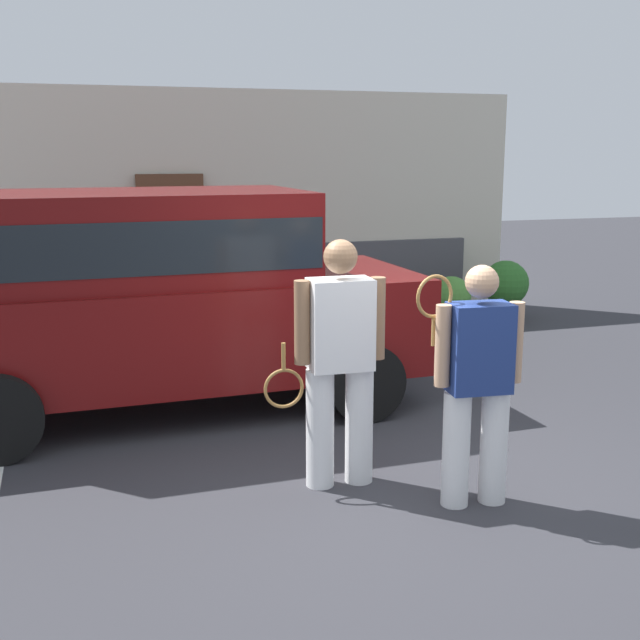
{
  "coord_description": "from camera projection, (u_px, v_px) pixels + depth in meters",
  "views": [
    {
      "loc": [
        -2.21,
        -4.95,
        2.41
      ],
      "look_at": [
        -0.25,
        1.2,
        1.05
      ],
      "focal_mm": 45.33,
      "sensor_mm": 36.0,
      "label": 1
    }
  ],
  "objects": [
    {
      "name": "potted_plant_by_porch",
      "position": [
        452.0,
        299.0,
        11.16
      ],
      "size": [
        0.54,
        0.54,
        0.71
      ],
      "color": "#9E5638",
      "rests_on": "ground_plane"
    },
    {
      "name": "tennis_player_woman",
      "position": [
        477.0,
        382.0,
        5.45
      ],
      "size": [
        0.76,
        0.3,
        1.67
      ],
      "rotation": [
        0.0,
        0.0,
        3.03
      ],
      "color": "white",
      "rests_on": "ground_plane"
    },
    {
      "name": "parked_suv",
      "position": [
        161.0,
        289.0,
        7.48
      ],
      "size": [
        4.64,
        2.24,
        2.05
      ],
      "rotation": [
        0.0,
        0.0,
        0.02
      ],
      "color": "#590C0C",
      "rests_on": "ground_plane"
    },
    {
      "name": "house_frontage",
      "position": [
        225.0,
        215.0,
        11.32
      ],
      "size": [
        8.6,
        0.4,
        3.23
      ],
      "color": "beige",
      "rests_on": "ground_plane"
    },
    {
      "name": "potted_plant_secondary",
      "position": [
        505.0,
        287.0,
        11.58
      ],
      "size": [
        0.66,
        0.66,
        0.87
      ],
      "color": "brown",
      "rests_on": "ground_plane"
    },
    {
      "name": "ground_plane",
      "position": [
        404.0,
        494.0,
        5.77
      ],
      "size": [
        40.0,
        40.0,
        0.0
      ],
      "primitive_type": "plane",
      "color": "#2D2D33"
    },
    {
      "name": "tennis_player_man",
      "position": [
        339.0,
        361.0,
        5.78
      ],
      "size": [
        0.92,
        0.3,
        1.8
      ],
      "rotation": [
        0.0,
        0.0,
        3.1
      ],
      "color": "white",
      "rests_on": "ground_plane"
    }
  ]
}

